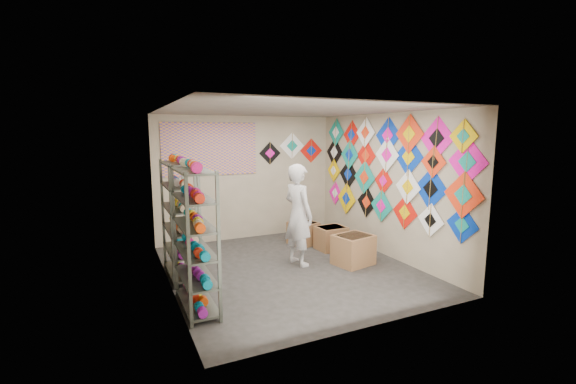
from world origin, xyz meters
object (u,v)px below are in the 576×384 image
shopkeeper (298,215)px  carton_a (353,250)px  shelf_rack_back (179,220)px  carton_c (303,233)px  carton_b (331,238)px  shelf_rack_front (195,240)px

shopkeeper → carton_a: shopkeeper is taller
shelf_rack_back → carton_a: shelf_rack_back is taller
carton_c → shopkeeper: bearing=-138.7°
carton_b → shelf_rack_back: bearing=-178.8°
shelf_rack_front → carton_b: 3.45m
shelf_rack_front → carton_b: bearing=26.8°
shelf_rack_back → carton_c: 2.88m
shelf_rack_back → carton_c: (2.67, 0.79, -0.72)m
carton_a → carton_b: carton_a is taller
carton_a → carton_b: (0.11, 0.94, -0.03)m
shelf_rack_back → shopkeeper: 2.03m
carton_a → carton_c: 1.53m
shopkeeper → carton_c: bearing=-44.1°
shopkeeper → carton_b: shopkeeper is taller
shelf_rack_back → carton_b: shelf_rack_back is taller
shelf_rack_back → shopkeeper: (2.01, -0.30, -0.05)m
shelf_rack_back → shelf_rack_front: bearing=-90.0°
shelf_rack_back → shopkeeper: size_ratio=1.05×
carton_b → carton_c: (-0.34, 0.57, 0.00)m
carton_c → carton_b: bearing=-76.6°
carton_a → carton_c: carton_a is taller
carton_a → shelf_rack_back: bearing=153.9°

